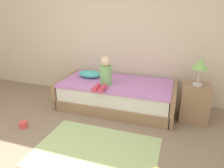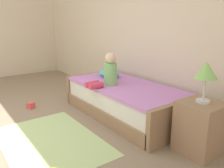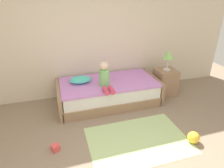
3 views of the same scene
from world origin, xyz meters
The scene contains 8 objects.
wall_rear centered at (0.00, 2.60, 1.45)m, with size 7.20×0.10×2.90m, color beige.
bed centered at (0.43, 2.00, 0.25)m, with size 2.11×1.00×0.50m.
nightstand centered at (1.78, 1.99, 0.30)m, with size 0.44×0.44×0.60m, color #997556.
table_lamp centered at (1.78, 1.99, 0.94)m, with size 0.24×0.24×0.45m.
child_figure centered at (0.30, 1.77, 0.70)m, with size 0.20×0.51×0.50m.
pillow centered at (-0.13, 2.10, 0.56)m, with size 0.44×0.30×0.13m, color #4CCCBC.
area_rug centered at (0.56, 0.70, 0.00)m, with size 1.60×1.10×0.01m, color #B2D189.
toy_block centered at (-0.73, 0.86, 0.05)m, with size 0.10×0.10×0.10m, color #E54C4C.
Camera 2 is at (3.11, -0.21, 1.45)m, focal length 36.90 mm.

